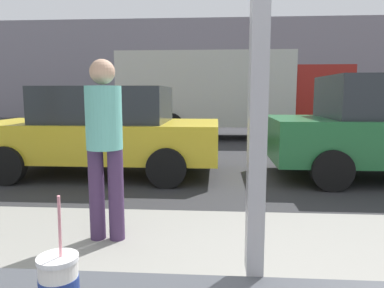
{
  "coord_description": "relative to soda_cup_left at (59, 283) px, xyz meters",
  "views": [
    {
      "loc": [
        -0.12,
        -0.97,
        1.48
      ],
      "look_at": [
        -0.34,
        2.19,
        1.04
      ],
      "focal_mm": 33.63,
      "sensor_mm": 36.0,
      "label": 1
    }
  ],
  "objects": [
    {
      "name": "parked_car_yellow",
      "position": [
        -1.69,
        5.65,
        -0.19
      ],
      "size": [
        4.25,
        2.06,
        1.61
      ],
      "color": "gold",
      "rests_on": "ground"
    },
    {
      "name": "ground_plane",
      "position": [
        0.5,
        8.17,
        -1.02
      ],
      "size": [
        60.0,
        60.0,
        0.0
      ],
      "primitive_type": "plane",
      "color": "#2D2D30"
    },
    {
      "name": "pedestrian",
      "position": [
        -0.62,
        2.32,
        0.06
      ],
      "size": [
        0.32,
        0.32,
        1.63
      ],
      "color": "#432D50",
      "rests_on": "sidewalk_strip"
    },
    {
      "name": "box_truck",
      "position": [
        0.74,
        11.39,
        0.54
      ],
      "size": [
        7.3,
        2.44,
        2.8
      ],
      "color": "beige",
      "rests_on": "ground"
    },
    {
      "name": "sidewalk_strip",
      "position": [
        0.5,
        1.77,
        -0.94
      ],
      "size": [
        16.0,
        2.8,
        0.15
      ],
      "primitive_type": "cube",
      "color": "gray",
      "rests_on": "ground"
    },
    {
      "name": "building_facade_far",
      "position": [
        0.5,
        21.56,
        1.93
      ],
      "size": [
        28.0,
        1.2,
        5.89
      ],
      "primitive_type": "cube",
      "color": "gray",
      "rests_on": "ground"
    },
    {
      "name": "soda_cup_left",
      "position": [
        0.0,
        0.0,
        0.0
      ],
      "size": [
        0.1,
        0.1,
        0.3
      ],
      "color": "white",
      "rests_on": "window_counter"
    }
  ]
}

